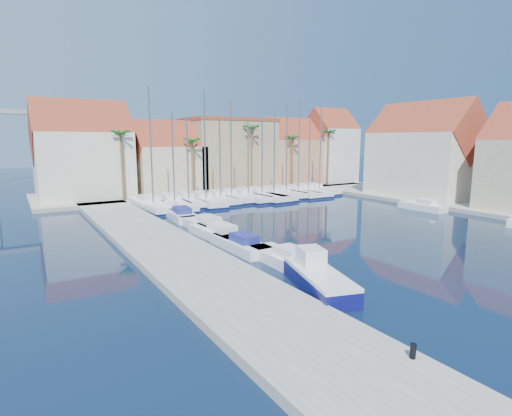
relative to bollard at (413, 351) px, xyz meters
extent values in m
plane|color=#081C30|center=(6.60, 3.89, -0.79)|extent=(260.00, 260.00, 0.00)
cube|color=gray|center=(-2.40, 17.39, -0.54)|extent=(6.00, 77.00, 0.50)
cube|color=gray|center=(16.60, 51.89, -0.54)|extent=(54.00, 16.00, 0.50)
cube|color=gray|center=(38.60, 18.89, -0.54)|extent=(12.00, 60.00, 0.50)
cylinder|color=black|center=(0.00, 0.00, 0.00)|extent=(0.23, 0.23, 0.57)
cube|color=#0E1055|center=(2.33, 8.02, -0.32)|extent=(3.80, 6.61, 0.94)
cube|color=white|center=(2.33, 8.02, 0.26)|extent=(3.80, 6.61, 0.21)
cube|color=white|center=(2.68, 9.22, 0.83)|extent=(1.78, 1.99, 1.15)
cube|color=white|center=(3.41, 12.83, -0.39)|extent=(2.16, 6.60, 0.80)
cube|color=white|center=(3.41, 12.17, 0.31)|extent=(1.49, 2.32, 0.60)
cube|color=white|center=(2.69, 17.87, -0.39)|extent=(2.13, 6.51, 0.80)
cube|color=navy|center=(2.69, 17.22, 0.31)|extent=(1.47, 2.28, 0.60)
cube|color=white|center=(2.87, 22.11, -0.39)|extent=(2.67, 7.34, 0.80)
cube|color=white|center=(2.91, 21.39, 0.31)|extent=(1.74, 2.61, 0.60)
cube|color=white|center=(3.39, 25.98, -0.39)|extent=(2.61, 7.29, 0.80)
cube|color=white|center=(3.42, 25.26, 0.31)|extent=(1.72, 2.59, 0.60)
cube|color=white|center=(3.28, 32.19, -0.39)|extent=(2.83, 7.03, 0.80)
cube|color=navy|center=(3.22, 31.51, 0.31)|extent=(1.75, 2.53, 0.60)
cube|color=white|center=(3.36, 36.28, -0.39)|extent=(2.29, 5.74, 0.80)
cube|color=white|center=(3.41, 35.72, 0.31)|extent=(1.42, 2.06, 0.60)
cube|color=white|center=(3.04, 41.15, -0.39)|extent=(2.12, 5.64, 0.80)
cube|color=white|center=(3.00, 40.60, 0.31)|extent=(1.36, 2.01, 0.60)
cube|color=white|center=(30.60, 21.80, -0.39)|extent=(1.91, 5.81, 0.80)
cube|color=white|center=(30.61, 21.22, 0.31)|extent=(1.32, 2.04, 0.60)
cube|color=white|center=(2.49, 39.83, -0.29)|extent=(3.30, 11.34, 1.00)
cube|color=#0D1343|center=(2.49, 39.83, -0.61)|extent=(3.36, 11.40, 0.28)
cube|color=white|center=(2.45, 40.95, 0.51)|extent=(2.16, 3.44, 0.60)
cylinder|color=slate|center=(2.51, 39.27, 7.06)|extent=(0.20, 0.20, 13.70)
cube|color=white|center=(5.14, 39.44, -0.29)|extent=(3.57, 11.39, 1.00)
cube|color=#0D1343|center=(5.14, 39.44, -0.61)|extent=(3.63, 11.45, 0.28)
cube|color=white|center=(5.21, 40.56, 0.51)|extent=(2.24, 3.48, 0.60)
cylinder|color=slate|center=(5.11, 38.88, 5.60)|extent=(0.20, 0.20, 10.78)
cube|color=white|center=(7.34, 40.12, -0.29)|extent=(2.60, 8.52, 1.00)
cube|color=#0D1343|center=(7.34, 40.12, -0.61)|extent=(2.66, 8.58, 0.28)
cube|color=white|center=(7.39, 40.96, 0.51)|extent=(1.65, 2.60, 0.60)
cylinder|color=slate|center=(7.32, 39.70, 5.40)|extent=(0.20, 0.20, 10.38)
cube|color=white|center=(9.58, 39.66, -0.29)|extent=(3.47, 10.35, 1.00)
cube|color=#0D1343|center=(9.58, 39.66, -0.61)|extent=(3.53, 10.42, 0.28)
cube|color=white|center=(9.67, 40.67, 0.51)|extent=(2.09, 3.19, 0.60)
cylinder|color=slate|center=(9.54, 39.15, 7.09)|extent=(0.20, 0.20, 13.76)
cube|color=white|center=(11.87, 39.95, -0.29)|extent=(2.46, 8.74, 1.00)
cube|color=#0D1343|center=(11.87, 39.95, -0.61)|extent=(2.53, 8.80, 0.28)
cube|color=white|center=(11.89, 40.81, 0.51)|extent=(1.64, 2.64, 0.60)
cylinder|color=slate|center=(11.86, 39.51, 5.25)|extent=(0.20, 0.20, 10.07)
cube|color=white|center=(13.87, 40.54, -0.29)|extent=(2.53, 9.21, 1.00)
cube|color=#0D1343|center=(13.87, 40.54, -0.61)|extent=(2.59, 9.27, 0.28)
cube|color=white|center=(13.88, 41.46, 0.51)|extent=(1.71, 2.78, 0.60)
cylinder|color=slate|center=(13.86, 40.08, 6.49)|extent=(0.20, 0.20, 12.56)
cube|color=white|center=(16.22, 40.04, -0.29)|extent=(2.93, 10.19, 1.00)
cube|color=#0D1343|center=(16.22, 40.04, -0.61)|extent=(2.99, 10.25, 0.28)
cube|color=white|center=(16.19, 41.05, 0.51)|extent=(1.93, 3.09, 0.60)
cylinder|color=slate|center=(16.24, 39.53, 5.26)|extent=(0.20, 0.20, 10.10)
cube|color=white|center=(18.36, 39.85, -0.29)|extent=(3.57, 11.60, 1.00)
cube|color=#0D1343|center=(18.36, 39.85, -0.61)|extent=(3.64, 11.66, 0.28)
cube|color=white|center=(18.30, 41.00, 0.51)|extent=(2.26, 3.54, 0.60)
cylinder|color=slate|center=(18.39, 39.28, 5.50)|extent=(0.20, 0.20, 10.57)
cube|color=white|center=(20.31, 39.49, -0.29)|extent=(3.42, 10.29, 1.00)
cube|color=#0D1343|center=(20.31, 39.49, -0.61)|extent=(3.49, 10.35, 0.28)
cube|color=white|center=(20.39, 40.50, 0.51)|extent=(2.07, 3.17, 0.60)
cylinder|color=slate|center=(20.27, 38.98, 6.05)|extent=(0.20, 0.20, 11.67)
cube|color=white|center=(23.05, 40.31, -0.29)|extent=(2.70, 9.43, 1.00)
cube|color=#0D1343|center=(23.05, 40.31, -0.61)|extent=(2.77, 9.49, 0.28)
cube|color=white|center=(23.02, 41.24, 0.51)|extent=(1.78, 2.86, 0.60)
cylinder|color=slate|center=(23.06, 39.84, 6.63)|extent=(0.20, 0.20, 12.84)
cube|color=white|center=(24.85, 39.65, -0.29)|extent=(2.50, 9.47, 1.00)
cube|color=#0D1343|center=(24.85, 39.65, -0.61)|extent=(2.56, 9.53, 0.28)
cube|color=white|center=(24.86, 40.59, 0.51)|extent=(1.73, 2.84, 0.60)
cylinder|color=slate|center=(24.85, 39.18, 6.78)|extent=(0.20, 0.20, 13.14)
cube|color=white|center=(27.18, 40.06, -0.29)|extent=(3.43, 10.53, 1.00)
cube|color=#0D1343|center=(27.18, 40.06, -0.61)|extent=(3.49, 10.59, 0.28)
cube|color=white|center=(27.25, 41.10, 0.51)|extent=(2.10, 3.24, 0.60)
cylinder|color=slate|center=(27.14, 39.55, 5.49)|extent=(0.20, 0.20, 10.55)
cube|color=white|center=(29.76, 40.49, -0.29)|extent=(2.92, 8.75, 1.00)
cube|color=#0D1343|center=(29.76, 40.49, -0.61)|extent=(2.98, 8.82, 0.28)
cube|color=white|center=(29.69, 41.34, 0.51)|extent=(1.77, 2.70, 0.60)
cylinder|color=slate|center=(29.79, 40.06, 6.77)|extent=(0.20, 0.20, 13.12)
cube|color=beige|center=(-3.40, 50.89, 4.21)|extent=(12.00, 9.00, 9.00)
cube|color=maroon|center=(-3.40, 50.89, 8.71)|extent=(12.30, 9.00, 9.00)
cube|color=tan|center=(8.60, 50.89, 3.21)|extent=(10.00, 8.00, 7.00)
cube|color=maroon|center=(8.60, 50.89, 6.71)|extent=(10.30, 8.00, 8.00)
cube|color=#98865E|center=(19.60, 51.89, 5.21)|extent=(14.00, 10.00, 11.00)
cube|color=maroon|center=(19.60, 51.89, 10.96)|extent=(14.20, 10.20, 0.50)
cube|color=tan|center=(31.60, 50.89, 3.71)|extent=(10.00, 8.00, 8.00)
cube|color=maroon|center=(31.60, 50.89, 7.71)|extent=(10.30, 8.00, 8.00)
cube|color=silver|center=(40.60, 49.89, 4.71)|extent=(8.00, 8.00, 10.00)
cube|color=maroon|center=(40.60, 49.89, 9.71)|extent=(8.30, 8.00, 8.00)
cube|color=beige|center=(38.60, 27.89, 4.21)|extent=(9.00, 14.00, 9.00)
cube|color=maroon|center=(38.60, 27.89, 8.71)|extent=(9.00, 14.30, 9.00)
cylinder|color=brown|center=(0.60, 45.89, 4.21)|extent=(0.36, 0.36, 9.00)
sphere|color=#1B5E1E|center=(0.60, 45.89, 8.56)|extent=(2.60, 2.60, 2.60)
cylinder|color=brown|center=(10.60, 45.89, 3.71)|extent=(0.36, 0.36, 8.00)
sphere|color=#1B5E1E|center=(10.60, 45.89, 7.56)|extent=(2.60, 2.60, 2.60)
cylinder|color=brown|center=(20.60, 45.89, 4.71)|extent=(0.36, 0.36, 10.00)
sphere|color=#1B5E1E|center=(20.60, 45.89, 9.56)|extent=(2.60, 2.60, 2.60)
cylinder|color=brown|center=(28.60, 45.89, 3.96)|extent=(0.36, 0.36, 8.50)
sphere|color=#1B5E1E|center=(28.60, 45.89, 8.06)|extent=(2.60, 2.60, 2.60)
cylinder|color=brown|center=(36.60, 45.89, 4.46)|extent=(0.36, 0.36, 9.50)
sphere|color=#1B5E1E|center=(36.60, 45.89, 9.06)|extent=(2.60, 2.60, 2.60)
camera|label=1|loc=(-12.17, -8.59, 7.75)|focal=28.00mm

